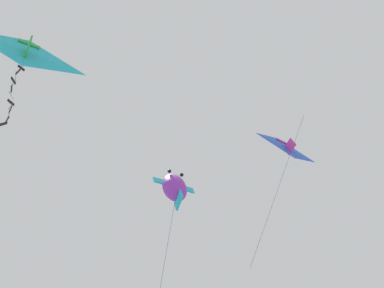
# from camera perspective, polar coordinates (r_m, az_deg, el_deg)

# --- Properties ---
(kite_fish_far_centre) EXTENTS (2.32, 1.80, 8.14)m
(kite_fish_far_centre) POSITION_cam_1_polar(r_m,az_deg,el_deg) (26.71, -1.61, -4.00)
(kite_fish_far_centre) COLOR purple
(kite_delta_low_drifter) EXTENTS (1.47, 1.92, 3.32)m
(kite_delta_low_drifter) POSITION_cam_1_polar(r_m,az_deg,el_deg) (14.46, -14.85, 8.14)
(kite_delta_low_drifter) COLOR #1EB2C6
(kite_delta_upper_right) EXTENTS (3.63, 3.37, 7.98)m
(kite_delta_upper_right) POSITION_cam_1_polar(r_m,az_deg,el_deg) (29.65, 8.63, -0.30)
(kite_delta_upper_right) COLOR blue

